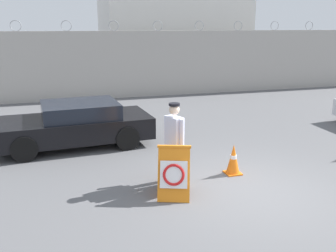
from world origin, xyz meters
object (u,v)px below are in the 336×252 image
security_guard (174,139)px  traffic_cone_mid (233,159)px  parked_car_front_coupe (75,124)px  barricade_sign (174,171)px

security_guard → traffic_cone_mid: bearing=-107.7°
security_guard → parked_car_front_coupe: security_guard is taller
security_guard → traffic_cone_mid: (1.44, 0.04, -0.63)m
barricade_sign → security_guard: (0.21, 0.66, 0.46)m
barricade_sign → parked_car_front_coupe: size_ratio=0.24×
traffic_cone_mid → parked_car_front_coupe: 4.64m
barricade_sign → parked_car_front_coupe: 4.25m
barricade_sign → traffic_cone_mid: size_ratio=1.47×
parked_car_front_coupe → security_guard: bearing=116.7°
parked_car_front_coupe → traffic_cone_mid: bearing=132.4°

